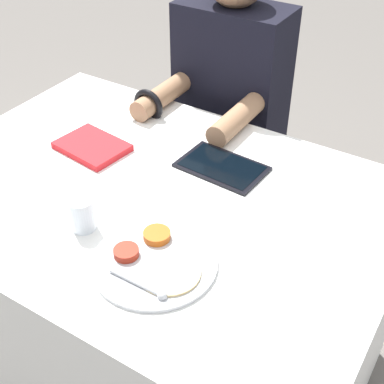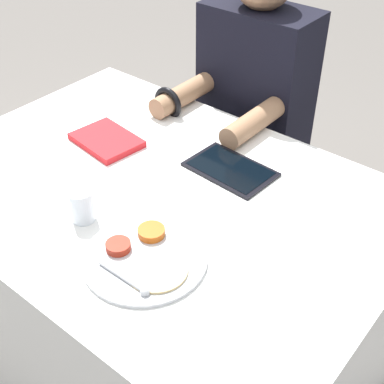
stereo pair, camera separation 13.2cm
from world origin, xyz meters
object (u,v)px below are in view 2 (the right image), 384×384
(tablet_device, at_px, (230,169))
(red_notebook, at_px, (107,141))
(drinking_glass, at_px, (82,205))
(thali_tray, at_px, (145,258))
(person_diner, at_px, (251,137))

(tablet_device, bearing_deg, red_notebook, -162.21)
(drinking_glass, bearing_deg, tablet_device, 68.22)
(thali_tray, height_order, person_diner, person_diner)
(drinking_glass, bearing_deg, person_diner, 93.53)
(thali_tray, relative_size, red_notebook, 1.33)
(thali_tray, distance_m, drinking_glass, 0.22)
(thali_tray, height_order, tablet_device, thali_tray)
(person_diner, xyz_separation_m, drinking_glass, (0.05, -0.83, 0.22))
(thali_tray, distance_m, person_diner, 0.90)
(drinking_glass, bearing_deg, thali_tray, -2.43)
(thali_tray, bearing_deg, drinking_glass, 177.57)
(thali_tray, xyz_separation_m, person_diner, (-0.27, 0.84, -0.19))
(tablet_device, xyz_separation_m, person_diner, (-0.21, 0.43, -0.18))
(person_diner, bearing_deg, thali_tray, -72.28)
(person_diner, distance_m, drinking_glass, 0.86)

